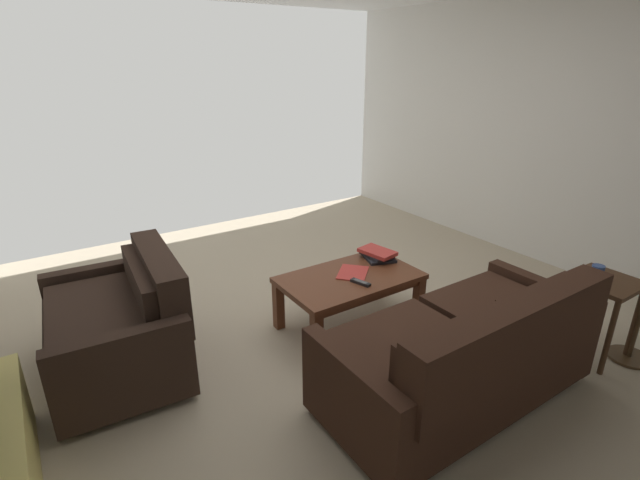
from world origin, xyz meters
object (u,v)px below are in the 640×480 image
object	(u,v)px
book_stack	(378,254)
sofa_main	(467,352)
coffee_table	(350,284)
tv_remote	(361,282)
loveseat_near	(122,323)
coffee_mug	(597,272)
loose_magazine	(353,273)
end_table	(602,296)

from	to	relation	value
book_stack	sofa_main	bearing A→B (deg)	74.36
coffee_table	tv_remote	xyz separation A→B (m)	(0.02, 0.15, 0.08)
loveseat_near	coffee_mug	xyz separation A→B (m)	(-2.74, 1.61, 0.29)
loose_magazine	tv_remote	bearing A→B (deg)	117.73
loose_magazine	coffee_mug	bearing A→B (deg)	179.10
loveseat_near	end_table	distance (m)	3.24
coffee_table	book_stack	distance (m)	0.42
coffee_mug	coffee_table	bearing A→B (deg)	-46.53
book_stack	loose_magazine	size ratio (longest dim) A/B	1.16
sofa_main	book_stack	world-z (taller)	sofa_main
coffee_table	end_table	bearing A→B (deg)	133.78
tv_remote	coffee_table	bearing A→B (deg)	-95.90
tv_remote	coffee_mug	bearing A→B (deg)	137.61
tv_remote	book_stack	bearing A→B (deg)	-144.82
end_table	tv_remote	world-z (taller)	end_table
loose_magazine	sofa_main	bearing A→B (deg)	137.31
sofa_main	end_table	world-z (taller)	sofa_main
loose_magazine	loveseat_near	bearing A→B (deg)	34.91
tv_remote	loose_magazine	world-z (taller)	tv_remote
coffee_mug	loose_magazine	distance (m)	1.68
tv_remote	loveseat_near	bearing A→B (deg)	-18.94
loveseat_near	book_stack	bearing A→B (deg)	172.65
end_table	coffee_table	bearing A→B (deg)	-46.22
book_stack	loose_magazine	distance (m)	0.36
loveseat_near	end_table	xyz separation A→B (m)	(-2.79, 1.65, 0.11)
coffee_mug	loose_magazine	world-z (taller)	coffee_mug
coffee_table	coffee_mug	distance (m)	1.70
coffee_table	end_table	distance (m)	1.74
book_stack	coffee_table	bearing A→B (deg)	19.09
coffee_mug	book_stack	bearing A→B (deg)	-60.44
sofa_main	loose_magazine	distance (m)	1.12
tv_remote	loose_magazine	distance (m)	0.19
coffee_mug	book_stack	size ratio (longest dim) A/B	0.32
sofa_main	end_table	size ratio (longest dim) A/B	2.94
coffee_table	tv_remote	world-z (taller)	tv_remote
book_stack	tv_remote	size ratio (longest dim) A/B	1.92
coffee_table	loose_magazine	distance (m)	0.09
loose_magazine	end_table	bearing A→B (deg)	179.48
sofa_main	book_stack	xyz separation A→B (m)	(-0.34, -1.22, 0.12)
coffee_table	coffee_mug	bearing A→B (deg)	133.47
sofa_main	end_table	distance (m)	1.18
sofa_main	end_table	xyz separation A→B (m)	(-1.16, 0.17, 0.11)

